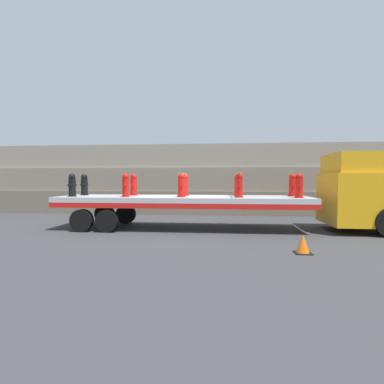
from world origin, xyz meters
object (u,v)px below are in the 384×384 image
fire_hydrant_red_near_3 (239,186)px  fire_hydrant_black_near_0 (72,185)px  fire_hydrant_red_near_2 (181,186)px  fire_hydrant_red_far_1 (134,185)px  flatbed_trailer (171,202)px  fire_hydrant_red_near_4 (299,186)px  fire_hydrant_black_far_0 (84,185)px  truck_cab (363,192)px  fire_hydrant_red_far_3 (238,185)px  fire_hydrant_red_far_4 (292,185)px  fire_hydrant_red_near_1 (126,185)px  fire_hydrant_red_far_2 (185,185)px  traffic_cone (303,244)px

fire_hydrant_red_near_3 → fire_hydrant_black_near_0: bearing=180.0°
fire_hydrant_red_near_2 → fire_hydrant_red_far_1: bearing=154.2°
flatbed_trailer → fire_hydrant_red_near_4: size_ratio=10.92×
fire_hydrant_black_far_0 → fire_hydrant_red_far_1: bearing=0.0°
truck_cab → fire_hydrant_black_near_0: size_ratio=3.25×
flatbed_trailer → fire_hydrant_red_far_3: bearing=11.2°
truck_cab → fire_hydrant_red_far_3: (-4.77, 0.54, 0.25)m
fire_hydrant_black_far_0 → fire_hydrant_red_far_1: 2.24m
fire_hydrant_black_far_0 → fire_hydrant_red_far_3: (6.71, 0.00, 0.00)m
fire_hydrant_black_near_0 → fire_hydrant_red_far_1: 2.48m
fire_hydrant_red_near_4 → fire_hydrant_red_far_4: same height
flatbed_trailer → fire_hydrant_red_near_3: bearing=-11.2°
fire_hydrant_red_near_1 → fire_hydrant_red_near_4: size_ratio=1.00×
fire_hydrant_red_far_2 → fire_hydrant_red_far_4: size_ratio=1.00×
truck_cab → fire_hydrant_red_far_3: truck_cab is taller
fire_hydrant_red_far_4 → fire_hydrant_red_near_1: bearing=-170.9°
fire_hydrant_black_far_0 → fire_hydrant_red_far_4: (8.94, 0.00, 0.00)m
fire_hydrant_red_near_3 → traffic_cone: 3.90m
fire_hydrant_red_near_3 → fire_hydrant_red_far_2: bearing=154.2°
fire_hydrant_black_far_0 → fire_hydrant_red_near_4: bearing=-6.9°
fire_hydrant_red_far_4 → traffic_cone: size_ratio=1.83×
fire_hydrant_red_far_2 → fire_hydrant_red_near_4: size_ratio=1.00×
fire_hydrant_black_far_0 → fire_hydrant_red_far_4: 8.94m
fire_hydrant_black_near_0 → fire_hydrant_red_near_2: (4.47, 0.00, 0.00)m
fire_hydrant_red_near_1 → fire_hydrant_red_far_2: bearing=25.8°
fire_hydrant_red_near_3 → traffic_cone: bearing=-64.4°
fire_hydrant_red_far_4 → truck_cab: bearing=-12.0°
fire_hydrant_red_far_2 → traffic_cone: 5.94m
fire_hydrant_black_near_0 → fire_hydrant_red_near_3: 6.71m
fire_hydrant_red_far_2 → fire_hydrant_red_near_3: same height
fire_hydrant_red_far_2 → fire_hydrant_red_far_3: same height
fire_hydrant_red_far_1 → truck_cab: bearing=-3.3°
fire_hydrant_black_near_0 → fire_hydrant_red_near_4: bearing=0.0°
fire_hydrant_black_near_0 → fire_hydrant_red_far_2: same height
fire_hydrant_red_far_1 → traffic_cone: bearing=-35.6°
flatbed_trailer → fire_hydrant_red_far_4: fire_hydrant_red_far_4 is taller
fire_hydrant_red_near_2 → traffic_cone: size_ratio=1.83×
flatbed_trailer → fire_hydrant_red_far_4: bearing=6.2°
flatbed_trailer → fire_hydrant_red_near_3: (2.72, -0.54, 0.68)m
fire_hydrant_red_far_1 → traffic_cone: fire_hydrant_red_far_1 is taller
fire_hydrant_red_near_4 → traffic_cone: bearing=-102.0°
traffic_cone → fire_hydrant_red_near_2: bearing=139.5°
fire_hydrant_red_far_4 → fire_hydrant_red_far_1: bearing=180.0°
fire_hydrant_red_near_2 → fire_hydrant_red_far_2: bearing=90.0°
truck_cab → traffic_cone: bearing=-130.5°
fire_hydrant_black_near_0 → fire_hydrant_red_far_2: bearing=13.6°
flatbed_trailer → fire_hydrant_red_near_2: 0.99m
fire_hydrant_red_far_2 → traffic_cone: size_ratio=1.83×
flatbed_trailer → fire_hydrant_red_far_2: fire_hydrant_red_far_2 is taller
fire_hydrant_red_near_1 → fire_hydrant_red_far_4: bearing=9.1°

